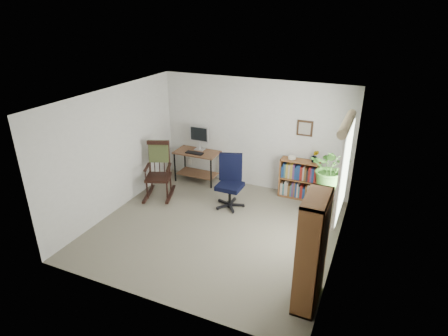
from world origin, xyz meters
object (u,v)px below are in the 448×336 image
at_px(office_chair, 230,182).
at_px(desk, 197,166).
at_px(rocking_chair, 158,170).
at_px(low_bookshelf, 299,179).
at_px(tall_bookshelf, 312,252).

bearing_deg(office_chair, desk, 125.90).
xyz_separation_m(rocking_chair, low_bookshelf, (2.71, 1.13, -0.18)).
distance_m(office_chair, tall_bookshelf, 2.84).
xyz_separation_m(desk, rocking_chair, (-0.39, -1.01, 0.24)).
xyz_separation_m(desk, office_chair, (1.16, -0.84, 0.19)).
bearing_deg(desk, office_chair, -35.79).
xyz_separation_m(low_bookshelf, tall_bookshelf, (0.84, -2.96, 0.39)).
bearing_deg(low_bookshelf, rocking_chair, -157.39).
bearing_deg(office_chair, low_bookshelf, 21.24).
relative_size(rocking_chair, tall_bookshelf, 0.74).
height_order(desk, rocking_chair, rocking_chair).
bearing_deg(office_chair, tall_bookshelf, -63.32).
xyz_separation_m(rocking_chair, tall_bookshelf, (3.55, -1.83, 0.21)).
bearing_deg(low_bookshelf, office_chair, -140.45).
bearing_deg(rocking_chair, office_chair, -15.67).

